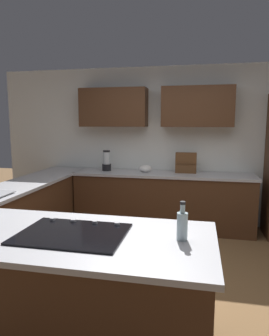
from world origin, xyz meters
TOP-DOWN VIEW (x-y plane):
  - ground_plane at (0.00, 0.00)m, footprint 14.00×14.00m
  - wall_back at (0.06, -2.05)m, footprint 6.00×0.44m
  - lower_cabinets_back at (0.10, -1.72)m, footprint 2.80×0.60m
  - countertop_back at (0.10, -1.72)m, footprint 2.84×0.64m
  - lower_cabinets_side at (1.82, -0.55)m, footprint 0.60×2.90m
  - countertop_side at (1.82, -0.55)m, footprint 0.64×2.94m
  - island_base at (0.43, 1.09)m, footprint 1.95×0.91m
  - island_top at (0.43, 1.09)m, footprint 2.03×0.99m
  - cooktop at (0.43, 1.09)m, footprint 0.76×0.56m
  - blender at (1.05, -1.77)m, footprint 0.15×0.15m
  - mixing_bowl at (0.40, -1.77)m, footprint 0.21×0.21m
  - spice_rack at (-0.25, -1.80)m, footprint 0.33×0.11m
  - second_bottle at (-0.35, 1.03)m, footprint 0.08×0.08m

SIDE VIEW (x-z plane):
  - ground_plane at x=0.00m, z-range 0.00..0.00m
  - lower_cabinets_back at x=0.10m, z-range 0.00..0.86m
  - lower_cabinets_side at x=1.82m, z-range 0.00..0.86m
  - island_base at x=0.43m, z-range 0.00..0.86m
  - countertop_back at x=0.10m, z-range 0.86..0.90m
  - countertop_side at x=1.82m, z-range 0.86..0.90m
  - island_top at x=0.43m, z-range 0.86..0.90m
  - cooktop at x=0.43m, z-range 0.89..0.92m
  - mixing_bowl at x=0.40m, z-range 0.90..1.01m
  - second_bottle at x=-0.35m, z-range 0.87..1.14m
  - blender at x=1.05m, z-range 0.88..1.21m
  - spice_rack at x=-0.25m, z-range 0.90..1.23m
  - wall_back at x=0.06m, z-range 0.15..2.75m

